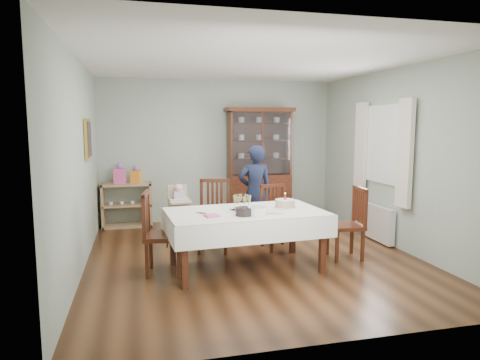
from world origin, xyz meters
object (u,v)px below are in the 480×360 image
object	(u,v)px
sideboard	(127,205)
chair_far_right	(277,230)
dining_table	(245,240)
chair_end_right	(346,237)
chair_far_left	(214,230)
woman	(255,192)
birthday_cake	(285,204)
gift_bag_orange	(136,175)
high_chair	(179,220)
champagne_tray	(242,206)
china_cabinet	(259,163)
gift_bag_pink	(120,175)
chair_end_left	(163,249)

from	to	relation	value
sideboard	chair_far_right	xyz separation A→B (m)	(2.23, -1.96, -0.12)
dining_table	chair_end_right	world-z (taller)	chair_end_right
chair_far_left	woman	distance (m)	1.04
dining_table	birthday_cake	bearing A→B (deg)	7.04
chair_far_left	chair_end_right	world-z (taller)	chair_far_left
dining_table	gift_bag_orange	distance (m)	3.10
dining_table	high_chair	bearing A→B (deg)	116.05
high_chair	champagne_tray	size ratio (longest dim) A/B	2.89
dining_table	sideboard	distance (m)	3.15
chair_far_right	china_cabinet	bearing A→B (deg)	75.66
woman	high_chair	size ratio (longest dim) A/B	1.63
gift_bag_pink	woman	bearing A→B (deg)	-31.17
chair_end_right	champagne_tray	size ratio (longest dim) A/B	3.07
chair_far_left	chair_end_left	size ratio (longest dim) A/B	1.01
china_cabinet	birthday_cake	size ratio (longest dim) A/B	7.22
chair_far_left	china_cabinet	bearing A→B (deg)	72.40
china_cabinet	high_chair	size ratio (longest dim) A/B	2.32
chair_far_left	woman	size ratio (longest dim) A/B	0.68
chair_end_right	woman	distance (m)	1.69
chair_far_right	woman	size ratio (longest dim) A/B	0.62
woman	high_chair	distance (m)	1.30
chair_far_left	chair_end_left	distance (m)	1.14
chair_far_left	gift_bag_pink	world-z (taller)	gift_bag_pink
chair_end_right	gift_bag_pink	xyz separation A→B (m)	(-3.12, 2.62, 0.67)
gift_bag_orange	champagne_tray	bearing A→B (deg)	-63.48
sideboard	chair_end_right	size ratio (longest dim) A/B	0.91
dining_table	chair_far_right	world-z (taller)	chair_far_right
chair_far_left	gift_bag_orange	size ratio (longest dim) A/B	3.19
china_cabinet	woman	size ratio (longest dim) A/B	1.42
chair_far_right	high_chair	xyz separation A→B (m)	(-1.40, 0.66, 0.08)
china_cabinet	gift_bag_orange	xyz separation A→B (m)	(-2.32, 0.00, -0.18)
chair_far_left	champagne_tray	xyz separation A→B (m)	(0.23, -0.84, 0.51)
woman	birthday_cake	world-z (taller)	woman
chair_far_left	chair_end_right	distance (m)	1.91
sideboard	birthday_cake	world-z (taller)	birthday_cake
gift_bag_pink	gift_bag_orange	xyz separation A→B (m)	(0.29, 0.00, -0.02)
sideboard	chair_end_left	bearing A→B (deg)	-79.71
dining_table	sideboard	world-z (taller)	sideboard
chair_end_left	champagne_tray	world-z (taller)	chair_end_left
high_chair	champagne_tray	xyz separation A→B (m)	(0.68, -1.39, 0.46)
birthday_cake	gift_bag_pink	distance (m)	3.46
sideboard	chair_far_left	bearing A→B (deg)	-55.38
chair_end_right	gift_bag_pink	size ratio (longest dim) A/B	2.68
chair_end_left	gift_bag_pink	world-z (taller)	gift_bag_pink
chair_far_left	chair_end_left	world-z (taller)	chair_far_left
sideboard	high_chair	size ratio (longest dim) A/B	0.96
chair_far_right	chair_end_right	world-z (taller)	chair_end_right
high_chair	gift_bag_pink	size ratio (longest dim) A/B	2.52
chair_end_left	champagne_tray	size ratio (longest dim) A/B	3.20
sideboard	high_chair	bearing A→B (deg)	-57.57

